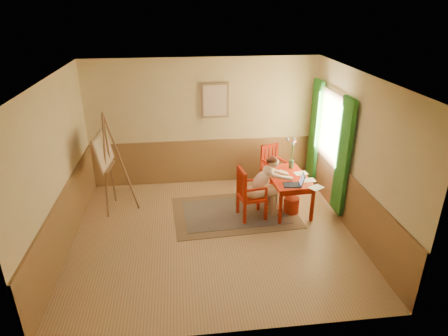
{
  "coord_description": "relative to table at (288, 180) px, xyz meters",
  "views": [
    {
      "loc": [
        -0.52,
        -5.89,
        3.91
      ],
      "look_at": [
        0.25,
        0.55,
        1.05
      ],
      "focal_mm": 31.09,
      "sensor_mm": 36.0,
      "label": 1
    }
  ],
  "objects": [
    {
      "name": "laptop",
      "position": [
        0.02,
        -0.42,
        0.14
      ],
      "size": [
        0.4,
        0.27,
        0.23
      ],
      "color": "#1E2338",
      "rests_on": "table"
    },
    {
      "name": "wall_portrait",
      "position": [
        -1.28,
        1.44,
        1.27
      ],
      "size": [
        0.6,
        0.05,
        0.76
      ],
      "color": "#90704D",
      "rests_on": "room"
    },
    {
      "name": "vase",
      "position": [
        0.16,
        0.39,
        0.38
      ],
      "size": [
        0.22,
        0.32,
        0.63
      ],
      "color": "#3F724C",
      "rests_on": "table"
    },
    {
      "name": "window",
      "position": [
        0.88,
        0.33,
        0.71
      ],
      "size": [
        0.12,
        2.01,
        2.2
      ],
      "color": "white",
      "rests_on": "room"
    },
    {
      "name": "table",
      "position": [
        0.0,
        0.0,
        0.0
      ],
      "size": [
        0.8,
        1.24,
        0.72
      ],
      "color": "#B92108",
      "rests_on": "room"
    },
    {
      "name": "chair_back",
      "position": [
        -0.07,
        0.96,
        -0.14
      ],
      "size": [
        0.56,
        0.57,
        0.98
      ],
      "color": "#B92108",
      "rests_on": "room"
    },
    {
      "name": "easel",
      "position": [
        -3.48,
        0.39,
        0.56
      ],
      "size": [
        0.7,
        0.9,
        2.01
      ],
      "color": "#886141",
      "rests_on": "room"
    },
    {
      "name": "wainscot",
      "position": [
        -1.53,
        0.03,
        -0.13
      ],
      "size": [
        5.0,
        4.5,
        1.0
      ],
      "color": "#996D40",
      "rests_on": "room"
    },
    {
      "name": "figure",
      "position": [
        -0.52,
        -0.23,
        0.05
      ],
      "size": [
        0.94,
        0.48,
        1.24
      ],
      "color": "beige",
      "rests_on": "room"
    },
    {
      "name": "rug",
      "position": [
        -1.05,
        -0.06,
        -0.62
      ],
      "size": [
        2.49,
        1.74,
        0.02
      ],
      "color": "#8C7251",
      "rests_on": "room"
    },
    {
      "name": "chair_left",
      "position": [
        -0.81,
        -0.27,
        -0.11
      ],
      "size": [
        0.55,
        0.53,
        1.04
      ],
      "color": "#B92108",
      "rests_on": "room"
    },
    {
      "name": "wastebasket",
      "position": [
        0.06,
        -0.18,
        -0.47
      ],
      "size": [
        0.35,
        0.35,
        0.32
      ],
      "primitive_type": "cylinder",
      "rotation": [
        0.0,
        0.0,
        0.21
      ],
      "color": "#BC361B",
      "rests_on": "room"
    },
    {
      "name": "papers",
      "position": [
        0.22,
        -0.14,
        0.09
      ],
      "size": [
        0.82,
        1.01,
        0.0
      ],
      "color": "white",
      "rests_on": "table"
    },
    {
      "name": "room",
      "position": [
        -1.53,
        -0.77,
        0.77
      ],
      "size": [
        5.04,
        4.54,
        2.84
      ],
      "color": "tan",
      "rests_on": "ground"
    }
  ]
}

